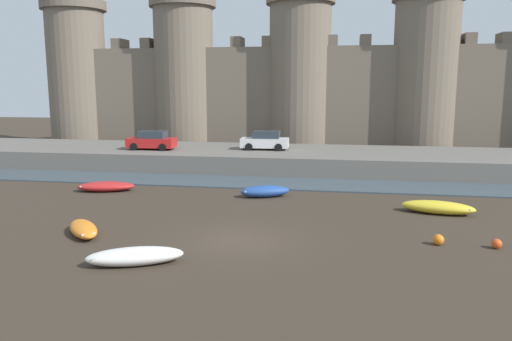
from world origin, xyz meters
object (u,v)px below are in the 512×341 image
(rowboat_near_channel_right, at_px, (265,191))
(car_quay_centre_west, at_px, (152,141))
(mooring_buoy_near_channel, at_px, (438,240))
(rowboat_midflat_right, at_px, (106,186))
(rowboat_foreground_centre, at_px, (83,229))
(rowboat_midflat_centre, at_px, (438,207))
(rowboat_midflat_left, at_px, (135,256))
(car_quay_centre_east, at_px, (265,141))
(mooring_buoy_near_shore, at_px, (497,244))

(rowboat_near_channel_right, relative_size, car_quay_centre_west, 0.82)
(rowboat_near_channel_right, height_order, mooring_buoy_near_channel, rowboat_near_channel_right)
(rowboat_midflat_right, xyz_separation_m, car_quay_centre_west, (-0.66, 10.20, 1.98))
(rowboat_foreground_centre, bearing_deg, rowboat_midflat_centre, 22.11)
(rowboat_foreground_centre, bearing_deg, rowboat_midflat_left, -39.83)
(rowboat_midflat_left, distance_m, rowboat_midflat_centre, 16.96)
(rowboat_midflat_left, xyz_separation_m, car_quay_centre_east, (1.47, 24.65, 1.95))
(rowboat_midflat_left, distance_m, car_quay_centre_east, 24.77)
(rowboat_midflat_left, height_order, car_quay_centre_east, car_quay_centre_east)
(rowboat_midflat_right, distance_m, car_quay_centre_east, 14.98)
(rowboat_near_channel_right, height_order, mooring_buoy_near_shore, rowboat_near_channel_right)
(rowboat_midflat_left, relative_size, mooring_buoy_near_shore, 9.04)
(rowboat_midflat_left, xyz_separation_m, rowboat_near_channel_right, (3.24, 12.95, 0.02))
(mooring_buoy_near_channel, relative_size, car_quay_centre_west, 0.12)
(rowboat_midflat_right, xyz_separation_m, mooring_buoy_near_channel, (19.95, -8.26, -0.09))
(mooring_buoy_near_shore, distance_m, car_quay_centre_west, 29.65)
(mooring_buoy_near_shore, bearing_deg, rowboat_near_channel_right, 143.87)
(rowboat_midflat_right, bearing_deg, rowboat_midflat_centre, -6.65)
(rowboat_midflat_left, height_order, rowboat_near_channel_right, rowboat_near_channel_right)
(rowboat_foreground_centre, xyz_separation_m, car_quay_centre_west, (-4.22, 19.72, 2.00))
(rowboat_midflat_centre, relative_size, car_quay_centre_west, 0.99)
(rowboat_midflat_left, distance_m, rowboat_foreground_centre, 5.27)
(rowboat_midflat_right, distance_m, rowboat_near_channel_right, 10.84)
(rowboat_midflat_centre, height_order, car_quay_centre_west, car_quay_centre_west)
(rowboat_midflat_centre, height_order, rowboat_foreground_centre, rowboat_midflat_centre)
(rowboat_near_channel_right, bearing_deg, rowboat_midflat_centre, -13.85)
(car_quay_centre_west, bearing_deg, mooring_buoy_near_channel, -41.85)
(rowboat_midflat_right, relative_size, mooring_buoy_near_shore, 9.16)
(car_quay_centre_west, bearing_deg, rowboat_near_channel_right, -41.41)
(rowboat_midflat_centre, height_order, mooring_buoy_near_channel, rowboat_midflat_centre)
(rowboat_midflat_left, relative_size, car_quay_centre_west, 0.96)
(rowboat_foreground_centre, xyz_separation_m, car_quay_centre_east, (5.51, 21.28, 2.00))
(rowboat_midflat_centre, distance_m, rowboat_foreground_centre, 18.79)
(car_quay_centre_east, bearing_deg, mooring_buoy_near_channel, -61.48)
(rowboat_midflat_left, distance_m, rowboat_near_channel_right, 13.34)
(mooring_buoy_near_shore, xyz_separation_m, car_quay_centre_east, (-13.30, 20.12, 2.09))
(rowboat_near_channel_right, distance_m, car_quay_centre_west, 15.46)
(rowboat_midflat_left, height_order, rowboat_midflat_centre, rowboat_midflat_centre)
(rowboat_foreground_centre, height_order, mooring_buoy_near_channel, rowboat_foreground_centre)
(mooring_buoy_near_channel, relative_size, mooring_buoy_near_shore, 1.11)
(rowboat_midflat_centre, xyz_separation_m, rowboat_foreground_centre, (-17.41, -7.07, -0.06))
(rowboat_midflat_right, distance_m, mooring_buoy_near_channel, 21.59)
(rowboat_midflat_centre, bearing_deg, rowboat_midflat_right, 173.35)
(rowboat_midflat_right, height_order, mooring_buoy_near_shore, rowboat_midflat_right)
(rowboat_midflat_left, xyz_separation_m, mooring_buoy_near_shore, (14.77, 4.53, -0.14))
(rowboat_midflat_left, bearing_deg, car_quay_centre_east, 86.59)
(car_quay_centre_west, relative_size, car_quay_centre_east, 1.00)
(mooring_buoy_near_channel, xyz_separation_m, car_quay_centre_east, (-10.88, 20.02, 2.07))
(rowboat_midflat_left, bearing_deg, rowboat_foreground_centre, 140.17)
(rowboat_midflat_right, relative_size, car_quay_centre_west, 0.98)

